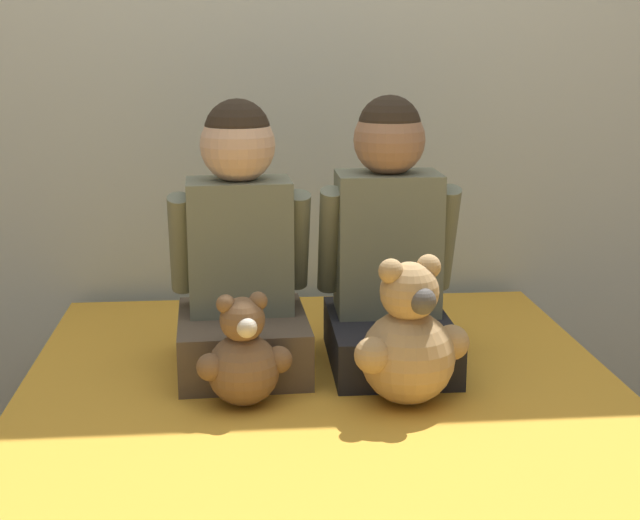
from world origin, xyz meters
TOP-DOWN VIEW (x-y plane):
  - wall_behind_bed at (0.00, 1.02)m, footprint 8.00×0.06m
  - bed at (0.00, 0.00)m, footprint 1.42×1.88m
  - child_on_left at (-0.18, 0.36)m, footprint 0.34×0.37m
  - child_on_right at (0.18, 0.37)m, footprint 0.34×0.40m
  - teddy_bear_held_by_left_child at (-0.18, 0.11)m, footprint 0.21×0.16m
  - teddy_bear_held_by_right_child at (0.18, 0.09)m, footprint 0.26×0.21m

SIDE VIEW (x-z plane):
  - bed at x=0.00m, z-range 0.00..0.44m
  - teddy_bear_held_by_left_child at x=-0.18m, z-range 0.42..0.67m
  - teddy_bear_held_by_right_child at x=0.18m, z-range 0.42..0.75m
  - child_on_right at x=0.18m, z-range 0.39..1.04m
  - child_on_left at x=-0.18m, z-range 0.39..1.04m
  - wall_behind_bed at x=0.00m, z-range 0.00..2.50m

